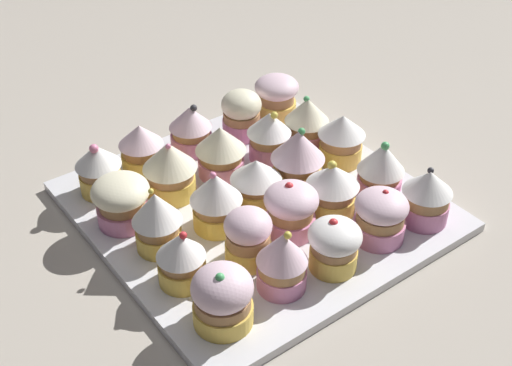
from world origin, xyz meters
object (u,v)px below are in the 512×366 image
(cupcake_21, at_px, (380,216))
(cupcake_0, at_px, (277,96))
(cupcake_6, at_px, (269,134))
(cupcake_24, at_px, (222,297))
(cupcake_20, at_px, (427,196))
(cupcake_23, at_px, (282,261))
(baking_tray, at_px, (256,206))
(cupcake_1, at_px, (242,113))
(cupcake_7, at_px, (221,150))
(cupcake_22, at_px, (333,245))
(cupcake_15, at_px, (381,169))
(cupcake_18, at_px, (248,236))
(cupcake_10, at_px, (341,138))
(cupcake_16, at_px, (332,187))
(cupcake_2, at_px, (192,128))
(cupcake_17, at_px, (294,207))
(cupcake_8, at_px, (170,168))
(cupcake_9, at_px, (121,200))
(cupcake_19, at_px, (181,258))
(cupcake_3, at_px, (141,146))
(cupcake_13, at_px, (216,200))
(cupcake_4, at_px, (99,168))
(cupcake_12, at_px, (255,184))
(cupcake_14, at_px, (155,218))
(cupcake_5, at_px, (307,122))
(cupcake_11, at_px, (298,157))

(cupcake_21, bearing_deg, cupcake_0, -103.89)
(cupcake_6, height_order, cupcake_24, same)
(cupcake_20, height_order, cupcake_23, cupcake_23)
(baking_tray, distance_m, cupcake_6, 0.11)
(cupcake_1, relative_size, cupcake_23, 0.90)
(baking_tray, bearing_deg, cupcake_0, -134.90)
(cupcake_7, height_order, cupcake_22, cupcake_7)
(baking_tray, relative_size, cupcake_15, 5.03)
(cupcake_18, bearing_deg, cupcake_10, -158.71)
(cupcake_10, relative_size, cupcake_16, 0.99)
(cupcake_2, xyz_separation_m, cupcake_24, (0.14, 0.28, 0.00))
(cupcake_17, bearing_deg, cupcake_22, 84.62)
(cupcake_6, bearing_deg, cupcake_1, -93.61)
(cupcake_15, bearing_deg, cupcake_8, -36.40)
(cupcake_15, bearing_deg, cupcake_21, 45.28)
(cupcake_9, height_order, cupcake_23, cupcake_23)
(cupcake_8, relative_size, cupcake_17, 1.16)
(cupcake_18, height_order, cupcake_24, cupcake_24)
(cupcake_19, bearing_deg, cupcake_7, -136.34)
(cupcake_3, xyz_separation_m, cupcake_18, (-0.01, 0.23, 0.00))
(cupcake_3, xyz_separation_m, cupcake_9, (0.07, 0.08, -0.00))
(cupcake_13, bearing_deg, cupcake_10, -176.28)
(cupcake_4, bearing_deg, cupcake_15, 142.55)
(cupcake_1, xyz_separation_m, cupcake_23, (0.14, 0.27, 0.00))
(cupcake_18, xyz_separation_m, cupcake_22, (-0.07, 0.07, -0.00))
(cupcake_3, height_order, cupcake_4, cupcake_4)
(cupcake_12, bearing_deg, cupcake_14, -3.09)
(cupcake_3, bearing_deg, cupcake_17, 110.42)
(cupcake_1, xyz_separation_m, cupcake_24, (0.22, 0.27, -0.00))
(cupcake_2, xyz_separation_m, cupcake_6, (-0.07, 0.08, 0.00))
(cupcake_16, xyz_separation_m, cupcake_23, (0.13, 0.06, 0.00))
(cupcake_7, relative_size, cupcake_10, 1.01)
(cupcake_13, height_order, cupcake_21, cupcake_13)
(cupcake_22, bearing_deg, cupcake_8, -71.62)
(cupcake_8, height_order, cupcake_17, cupcake_8)
(cupcake_12, distance_m, cupcake_18, 0.10)
(cupcake_13, xyz_separation_m, cupcake_17, (-0.07, 0.06, -0.01))
(cupcake_3, distance_m, cupcake_5, 0.23)
(cupcake_15, bearing_deg, cupcake_2, -59.59)
(cupcake_20, height_order, cupcake_22, cupcake_20)
(cupcake_2, bearing_deg, cupcake_15, 120.41)
(cupcake_9, bearing_deg, cupcake_11, 163.16)
(cupcake_17, relative_size, cupcake_23, 0.90)
(baking_tray, relative_size, cupcake_8, 4.96)
(cupcake_8, distance_m, cupcake_21, 0.26)
(baking_tray, xyz_separation_m, cupcake_21, (-0.08, 0.14, 0.04))
(cupcake_1, xyz_separation_m, cupcake_15, (-0.06, 0.21, 0.00))
(cupcake_14, xyz_separation_m, cupcake_21, (-0.21, 0.14, -0.01))
(cupcake_2, xyz_separation_m, cupcake_21, (-0.07, 0.29, -0.00))
(cupcake_11, bearing_deg, cupcake_22, 64.51)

